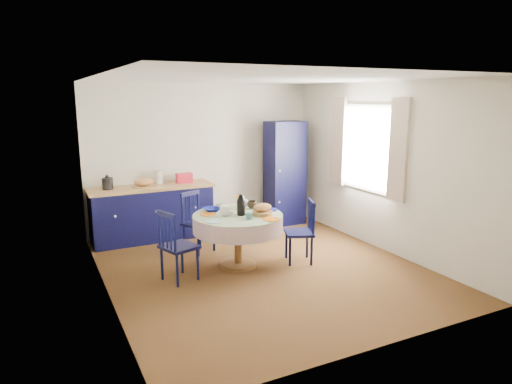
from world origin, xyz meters
TOP-DOWN VIEW (x-y plane):
  - floor at (0.00, 0.00)m, footprint 4.50×4.50m
  - ceiling at (0.00, 0.00)m, footprint 4.50×4.50m
  - wall_back at (0.00, 2.25)m, footprint 4.00×0.02m
  - wall_left at (-2.00, 0.00)m, footprint 0.02×4.50m
  - wall_right at (2.00, 0.00)m, footprint 0.02×4.50m
  - window at (1.95, 0.30)m, footprint 0.10×1.74m
  - kitchen_counter at (-1.00, 1.96)m, footprint 1.96×0.62m
  - pantry_cabinet at (1.40, 1.85)m, footprint 0.65×0.48m
  - dining_table at (-0.25, 0.22)m, footprint 1.21×1.21m
  - chair_left at (-1.15, 0.10)m, footprint 0.50×0.51m
  - chair_far at (-0.55, 1.08)m, footprint 0.52×0.51m
  - chair_right at (0.61, -0.01)m, footprint 0.49×0.50m
  - mug_a at (-0.44, 0.24)m, footprint 0.13×0.13m
  - mug_b at (-0.23, -0.06)m, footprint 0.09×0.09m
  - mug_c at (0.06, 0.44)m, footprint 0.14×0.14m
  - mug_d at (-0.38, 0.58)m, footprint 0.10×0.10m
  - cobalt_bowl at (-0.52, 0.52)m, footprint 0.23×0.23m

SIDE VIEW (x-z plane):
  - floor at x=0.00m, z-range 0.00..0.00m
  - chair_right at x=0.61m, z-range 0.01..0.89m
  - chair_far at x=-0.55m, z-range 0.01..0.90m
  - kitchen_counter at x=-1.00m, z-range -0.10..1.01m
  - chair_left at x=-1.15m, z-range 0.01..0.92m
  - dining_table at x=-0.25m, z-range 0.11..1.12m
  - cobalt_bowl at x=-0.52m, z-range 0.73..0.79m
  - mug_b at x=-0.23m, z-range 0.73..0.81m
  - mug_d at x=-0.38m, z-range 0.73..0.82m
  - mug_a at x=-0.44m, z-range 0.73..0.84m
  - mug_c at x=0.06m, z-range 0.73..0.84m
  - pantry_cabinet at x=1.40m, z-range 0.00..1.85m
  - wall_back at x=0.00m, z-range 0.00..2.50m
  - wall_left at x=-2.00m, z-range 0.00..2.50m
  - wall_right at x=2.00m, z-range 0.00..2.50m
  - window at x=1.95m, z-range 0.80..2.25m
  - ceiling at x=0.00m, z-range 2.50..2.50m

